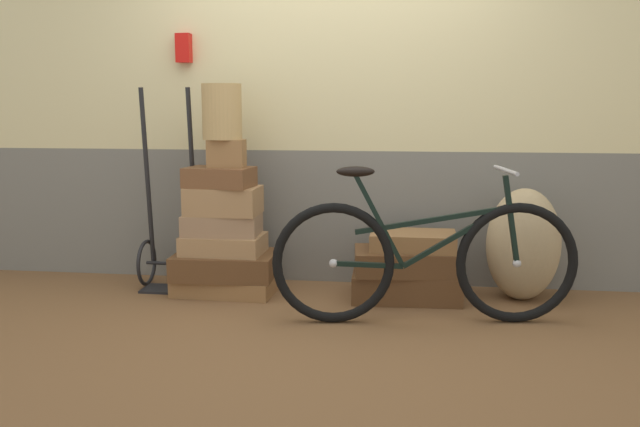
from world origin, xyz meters
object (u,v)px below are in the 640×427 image
(suitcase_7, at_px, (406,285))
(suitcase_9, at_px, (413,241))
(wicker_basket, at_px, (222,112))
(suitcase_1, at_px, (226,265))
(suitcase_2, at_px, (224,244))
(suitcase_3, at_px, (222,224))
(luggage_trolley, at_px, (172,244))
(suitcase_5, at_px, (220,177))
(bicycle, at_px, (424,260))
(suitcase_0, at_px, (227,283))
(suitcase_6, at_px, (227,153))
(suitcase_8, at_px, (406,261))
(burlap_sack, at_px, (523,244))
(suitcase_4, at_px, (224,201))

(suitcase_7, bearing_deg, suitcase_9, -12.23)
(wicker_basket, bearing_deg, suitcase_7, 0.48)
(suitcase_1, bearing_deg, suitcase_2, -156.47)
(suitcase_1, height_order, suitcase_3, suitcase_3)
(luggage_trolley, bearing_deg, wicker_basket, -11.38)
(suitcase_3, xyz_separation_m, suitcase_7, (1.24, 0.01, -0.38))
(suitcase_2, bearing_deg, suitcase_5, -147.67)
(bicycle, bearing_deg, suitcase_0, 159.44)
(suitcase_6, distance_m, bicycle, 1.49)
(suitcase_5, distance_m, suitcase_8, 1.35)
(suitcase_0, distance_m, burlap_sack, 1.99)
(suitcase_2, relative_size, suitcase_9, 0.97)
(suitcase_7, bearing_deg, suitcase_2, 179.14)
(suitcase_8, bearing_deg, burlap_sack, 2.45)
(suitcase_2, relative_size, bicycle, 0.30)
(suitcase_1, xyz_separation_m, suitcase_6, (0.03, -0.01, 0.76))
(suitcase_8, distance_m, wicker_basket, 1.55)
(suitcase_0, distance_m, suitcase_4, 0.58)
(suitcase_8, relative_size, wicker_basket, 1.82)
(wicker_basket, xyz_separation_m, bicycle, (1.33, -0.48, -0.85))
(suitcase_6, distance_m, suitcase_9, 1.35)
(suitcase_7, bearing_deg, suitcase_0, 177.78)
(suitcase_2, bearing_deg, wicker_basket, 80.50)
(suitcase_1, xyz_separation_m, suitcase_4, (-0.00, 0.01, 0.44))
(suitcase_9, height_order, bicycle, bicycle)
(suitcase_2, height_order, wicker_basket, wicker_basket)
(suitcase_4, relative_size, suitcase_9, 0.87)
(suitcase_9, relative_size, bicycle, 0.31)
(suitcase_1, relative_size, suitcase_9, 1.23)
(suitcase_2, bearing_deg, suitcase_1, 26.80)
(suitcase_3, xyz_separation_m, suitcase_4, (0.01, -0.00, 0.16))
(suitcase_6, bearing_deg, wicker_basket, 146.35)
(suitcase_4, xyz_separation_m, suitcase_9, (1.26, 0.01, -0.24))
(suitcase_8, relative_size, luggage_trolley, 0.48)
(suitcase_6, bearing_deg, bicycle, -22.76)
(suitcase_2, distance_m, bicycle, 1.41)
(luggage_trolley, xyz_separation_m, bicycle, (1.74, -0.56, 0.07))
(suitcase_2, distance_m, suitcase_8, 1.22)
(suitcase_8, bearing_deg, wicker_basket, 173.52)
(suitcase_6, bearing_deg, suitcase_3, 157.09)
(suitcase_0, xyz_separation_m, suitcase_3, (-0.02, -0.02, 0.41))
(suitcase_0, distance_m, suitcase_3, 0.42)
(suitcase_9, relative_size, burlap_sack, 0.74)
(suitcase_5, height_order, burlap_sack, suitcase_5)
(suitcase_8, height_order, suitcase_9, suitcase_9)
(suitcase_0, distance_m, suitcase_1, 0.14)
(suitcase_2, xyz_separation_m, suitcase_3, (-0.01, 0.01, 0.13))
(suitcase_1, relative_size, suitcase_5, 1.55)
(suitcase_3, xyz_separation_m, suitcase_9, (1.28, 0.01, -0.08))
(suitcase_1, height_order, suitcase_9, suitcase_9)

